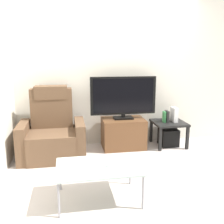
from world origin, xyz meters
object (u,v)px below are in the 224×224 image
Objects in this scene: recliner_armchair at (52,133)px; coffee_table at (98,168)px; subwoofer_box at (168,137)px; cell_phone at (107,163)px; tv_stand at (123,133)px; side_table at (169,125)px; television at (123,97)px; game_console at (174,114)px; book_middle at (167,116)px; book_leftmost at (164,117)px.

coffee_table is at bearing -64.37° from recliner_armchair.
subwoofer_box is 1.98× the size of cell_phone.
tv_stand is 1.31× the size of side_table.
coffee_table is at bearing -111.25° from television.
television is 1.69m from cell_phone.
television reaches higher than game_console.
book_middle reaches higher than subwoofer_box.
tv_stand is 0.80m from book_middle.
book_middle is at bearing -5.61° from television.
subwoofer_box is 0.38m from book_middle.
television is at bearing 93.94° from cell_phone.
cell_phone is (-1.40, -1.49, -0.15)m from game_console.
recliner_armchair is (-1.17, -0.21, -0.50)m from television.
tv_stand reaches higher than side_table.
book_leftmost is at bearing -168.69° from subwoofer_box.
recliner_armchair is 1.88m from book_leftmost.
coffee_table is 6.00× the size of cell_phone.
recliner_armchair reaches higher than side_table.
book_leftmost is at bearing -4.43° from tv_stand.
television reaches higher than tv_stand.
recliner_armchair reaches higher than book_middle.
cell_phone is at bearing -60.14° from recliner_armchair.
cell_phone reaches higher than coffee_table.
subwoofer_box is 1.99m from cell_phone.
game_console is (0.14, 0.03, 0.02)m from book_middle.
recliner_armchair is 5.71× the size of book_leftmost.
book_leftmost is 0.77× the size of game_console.
television is 3.69× the size of subwoofer_box.
tv_stand is 0.94m from game_console.
television reaches higher than cell_phone.
tv_stand is 1.67m from coffee_table.
book_leftmost is 1.26× the size of cell_phone.
television is at bearing 177.21° from game_console.
coffee_table reaches higher than subwoofer_box.
book_middle is (0.05, 0.00, 0.01)m from book_leftmost.
coffee_table is (0.55, -1.36, -0.01)m from recliner_armchair.
side_table is 1.82× the size of subwoofer_box.
tv_stand is at bearing 178.44° from game_console.
book_leftmost is (-0.10, -0.02, 0.37)m from subwoofer_box.
coffee_table is at bearing -139.03° from cell_phone.
book_middle is at bearing -168.08° from game_console.
book_leftmost is 0.21× the size of coffee_table.
side_table reaches higher than cell_phone.
side_table is 0.19m from book_leftmost.
television is at bearing 176.18° from side_table.
subwoofer_box is at bearing 180.00° from side_table.
recliner_armchair is 5.37× the size of book_middle.
recliner_armchair reaches higher than game_console.
game_console is at bearing 6.34° from subwoofer_box.
coffee_table is at bearing -132.92° from side_table.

